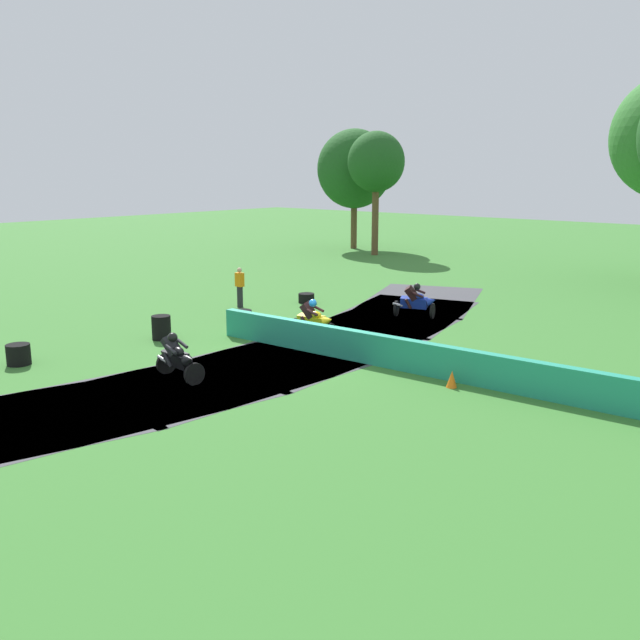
% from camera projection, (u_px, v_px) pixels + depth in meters
% --- Properties ---
extents(ground_plane, '(120.00, 120.00, 0.00)m').
position_uv_depth(ground_plane, '(311.00, 351.00, 21.26)').
color(ground_plane, '#38752D').
extents(track_asphalt, '(8.00, 27.93, 0.01)m').
position_uv_depth(track_asphalt, '(292.00, 347.00, 21.72)').
color(track_asphalt, '#3D3D42').
rests_on(track_asphalt, ground).
extents(safety_barrier, '(16.81, 1.13, 0.90)m').
position_uv_depth(safety_barrier, '(454.00, 364.00, 18.24)').
color(safety_barrier, '#239375').
rests_on(safety_barrier, ground).
extents(motorcycle_lead_black, '(1.70, 0.90, 1.43)m').
position_uv_depth(motorcycle_lead_black, '(178.00, 357.00, 18.20)').
color(motorcycle_lead_black, black).
rests_on(motorcycle_lead_black, ground).
extents(motorcycle_chase_yellow, '(1.68, 0.87, 1.43)m').
position_uv_depth(motorcycle_chase_yellow, '(313.00, 320.00, 22.70)').
color(motorcycle_chase_yellow, black).
rests_on(motorcycle_chase_yellow, ground).
extents(motorcycle_trailing_blue, '(1.73, 1.19, 1.43)m').
position_uv_depth(motorcycle_trailing_blue, '(416.00, 301.00, 25.96)').
color(motorcycle_trailing_blue, black).
rests_on(motorcycle_trailing_blue, ground).
extents(tire_stack_near, '(0.67, 0.67, 0.60)m').
position_uv_depth(tire_stack_near, '(18.00, 354.00, 19.76)').
color(tire_stack_near, black).
rests_on(tire_stack_near, ground).
extents(tire_stack_mid_a, '(0.62, 0.62, 0.80)m').
position_uv_depth(tire_stack_mid_a, '(161.00, 328.00, 22.69)').
color(tire_stack_mid_a, black).
rests_on(tire_stack_mid_a, ground).
extents(tire_stack_mid_b, '(0.71, 0.71, 0.40)m').
position_uv_depth(tire_stack_mid_b, '(242.00, 315.00, 25.55)').
color(tire_stack_mid_b, black).
rests_on(tire_stack_mid_b, ground).
extents(tire_stack_far, '(0.67, 0.67, 0.40)m').
position_uv_depth(tire_stack_far, '(306.00, 298.00, 29.01)').
color(tire_stack_far, black).
rests_on(tire_stack_far, ground).
extents(track_marshal, '(0.34, 0.24, 1.63)m').
position_uv_depth(track_marshal, '(240.00, 288.00, 27.93)').
color(track_marshal, '#232328').
rests_on(track_marshal, ground).
extents(traffic_cone, '(0.28, 0.28, 0.44)m').
position_uv_depth(traffic_cone, '(452.00, 379.00, 17.70)').
color(traffic_cone, orange).
rests_on(traffic_cone, ground).
extents(tree_mid_rise, '(3.68, 3.68, 7.95)m').
position_uv_depth(tree_mid_rise, '(376.00, 163.00, 44.25)').
color(tree_mid_rise, brown).
rests_on(tree_mid_rise, ground).
extents(tree_behind_barrier, '(5.21, 5.21, 8.31)m').
position_uv_depth(tree_behind_barrier, '(354.00, 169.00, 48.08)').
color(tree_behind_barrier, brown).
rests_on(tree_behind_barrier, ground).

